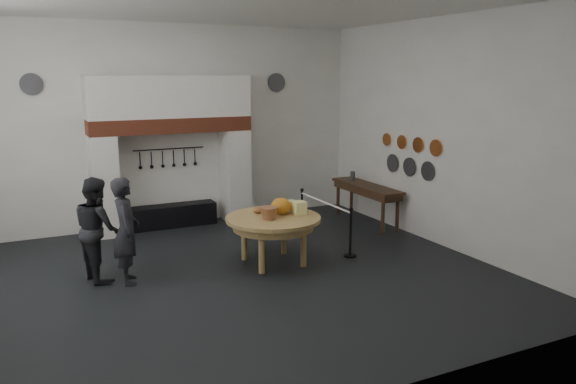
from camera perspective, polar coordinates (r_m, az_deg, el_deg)
name	(u,v)px	position (r m, az deg, el deg)	size (l,w,h in m)	color
floor	(231,278)	(9.68, -5.80, -8.71)	(9.00, 8.00, 0.02)	black
ceiling	(225,1)	(9.14, -6.42, 18.75)	(9.00, 8.00, 0.02)	silver
wall_back	(167,126)	(12.95, -12.20, 6.54)	(9.00, 0.02, 4.50)	white
wall_front	(367,192)	(5.60, 8.07, -0.05)	(9.00, 0.02, 4.50)	white
wall_right	(445,134)	(11.47, 15.64, 5.71)	(0.02, 8.00, 4.50)	white
chimney_pier_left	(105,186)	(12.50, -18.14, 0.58)	(0.55, 0.70, 2.15)	silver
chimney_pier_right	(235,175)	(13.21, -5.39, 1.71)	(0.55, 0.70, 2.15)	silver
hearth_brick_band	(171,125)	(12.61, -11.83, 6.69)	(3.50, 0.72, 0.32)	#9E442B
chimney_hood	(170,97)	(12.57, -11.95, 9.46)	(3.50, 0.70, 0.90)	silver
iron_range	(174,215)	(13.02, -11.52, -2.35)	(1.90, 0.45, 0.50)	black
utensil_rail	(169,149)	(12.93, -12.02, 4.31)	(0.02, 0.02, 1.60)	black
work_table	(273,219)	(10.15, -1.51, -2.71)	(1.72, 1.72, 0.07)	tan
pumpkin	(281,206)	(10.27, -0.73, -1.44)	(0.36, 0.36, 0.31)	orange
cheese_block_big	(299,208)	(10.28, 1.14, -1.63)	(0.22, 0.22, 0.24)	#FFF698
cheese_block_small	(291,206)	(10.53, 0.30, -1.41)	(0.18, 0.18, 0.20)	#E6DA89
wicker_basket	(269,213)	(9.92, -1.95, -2.19)	(0.32, 0.32, 0.22)	#A1613B
bread_loaf	(260,210)	(10.39, -2.82, -1.80)	(0.31, 0.18, 0.13)	#A9723C
visitor_near	(126,231)	(9.56, -16.13, -3.80)	(0.65, 0.43, 1.78)	black
visitor_far	(97,229)	(9.90, -18.82, -3.54)	(0.85, 0.66, 1.74)	black
side_table	(367,186)	(13.05, 7.99, 0.60)	(0.55, 2.20, 0.06)	#3D2616
pewter_jug	(353,176)	(13.51, 6.59, 1.63)	(0.12, 0.12, 0.22)	#505056
copper_pan_a	(436,148)	(11.63, 14.76, 4.35)	(0.34, 0.34, 0.03)	#C6662D
copper_pan_b	(418,145)	(12.05, 13.06, 4.68)	(0.32, 0.32, 0.03)	#C6662D
copper_pan_c	(402,142)	(12.47, 11.47, 4.99)	(0.30, 0.30, 0.03)	#C6662D
copper_pan_d	(387,140)	(12.91, 9.99, 5.27)	(0.28, 0.28, 0.03)	#C6662D
pewter_plate_left	(428,171)	(11.85, 14.01, 2.07)	(0.40, 0.40, 0.03)	#4C4C51
pewter_plate_mid	(409,167)	(12.31, 12.22, 2.51)	(0.40, 0.40, 0.03)	#4C4C51
pewter_plate_right	(392,163)	(12.78, 10.57, 2.92)	(0.40, 0.40, 0.03)	#4C4C51
pewter_plate_back_left	(31,84)	(12.50, -24.63, 9.93)	(0.44, 0.44, 0.03)	#4C4C51
pewter_plate_back_right	(277,82)	(13.76, -1.17, 11.06)	(0.44, 0.44, 0.03)	#4C4C51
barrier_post_near	(351,234)	(10.66, 6.38, -4.23)	(0.05, 0.05, 0.90)	black
barrier_post_far	(302,211)	(12.34, 1.42, -1.93)	(0.05, 0.05, 0.90)	black
barrier_rope	(325,202)	(11.39, 3.74, -1.06)	(0.04, 0.04, 2.00)	white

